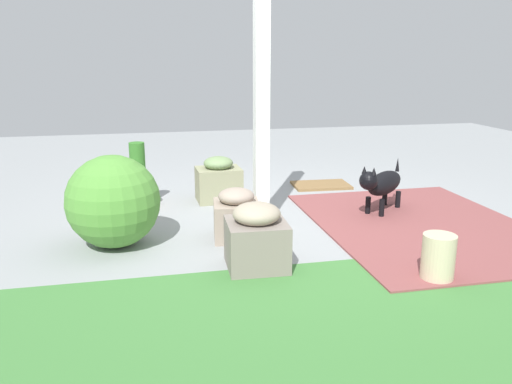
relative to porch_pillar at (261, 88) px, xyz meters
name	(u,v)px	position (x,y,z in m)	size (l,w,h in m)	color
ground_plane	(285,221)	(-0.22, 0.02, -1.20)	(12.00, 12.00, 0.00)	gray
brick_path	(422,225)	(-1.37, 0.42, -1.19)	(1.80, 2.40, 0.02)	brown
porch_pillar	(261,88)	(0.00, 0.00, 0.00)	(0.12, 0.12, 2.40)	white
stone_planter_nearest	(219,181)	(0.27, -0.81, -0.99)	(0.46, 0.37, 0.47)	gray
stone_planter_mid	(236,215)	(0.29, 0.37, -1.00)	(0.41, 0.41, 0.43)	gray
stone_planter_far	(257,238)	(0.26, 1.00, -0.98)	(0.44, 0.44, 0.48)	gray
round_shrub	(113,202)	(1.27, 0.34, -0.83)	(0.73, 0.73, 0.73)	#4F8C37
terracotta_pot_tall	(139,184)	(1.08, -0.78, -0.97)	(0.28, 0.28, 0.65)	#C87949
dog	(382,184)	(-1.18, -0.02, -0.91)	(0.65, 0.58, 0.51)	black
ceramic_urn	(438,258)	(-0.88, 1.48, -1.04)	(0.22, 0.22, 0.32)	#C5B593
doormat	(321,185)	(-0.98, -1.15, -1.19)	(0.64, 0.42, 0.03)	brown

